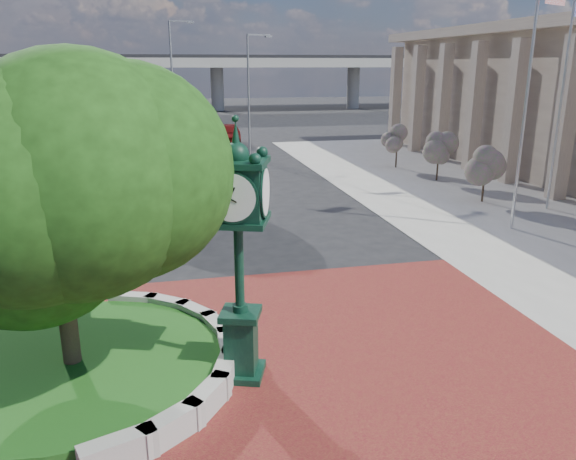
# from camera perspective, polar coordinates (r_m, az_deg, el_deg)

# --- Properties ---
(ground) EXTENTS (200.00, 200.00, 0.00)m
(ground) POSITION_cam_1_polar(r_m,az_deg,el_deg) (13.06, 1.90, -12.29)
(ground) COLOR black
(ground) RESTS_ON ground
(plaza) EXTENTS (12.00, 12.00, 0.04)m
(plaza) POSITION_cam_1_polar(r_m,az_deg,el_deg) (12.21, 3.10, -14.40)
(plaza) COLOR maroon
(plaza) RESTS_ON ground
(planter_wall) EXTENTS (2.96, 6.77, 0.54)m
(planter_wall) POSITION_cam_1_polar(r_m,az_deg,el_deg) (12.61, -10.38, -12.31)
(planter_wall) COLOR #9E9B93
(planter_wall) RESTS_ON ground
(grass_bed) EXTENTS (6.10, 6.10, 0.40)m
(grass_bed) POSITION_cam_1_polar(r_m,az_deg,el_deg) (12.81, -20.93, -13.07)
(grass_bed) COLOR #174A15
(grass_bed) RESTS_ON ground
(overpass) EXTENTS (90.00, 12.00, 7.50)m
(overpass) POSITION_cam_1_polar(r_m,az_deg,el_deg) (81.12, -11.11, 16.36)
(overpass) COLOR #9E9B93
(overpass) RESTS_ON ground
(tree_planter) EXTENTS (5.20, 5.20, 6.33)m
(tree_planter) POSITION_cam_1_polar(r_m,az_deg,el_deg) (11.56, -22.70, 2.40)
(tree_planter) COLOR #38281C
(tree_planter) RESTS_ON ground
(tree_street) EXTENTS (4.40, 4.40, 5.45)m
(tree_street) POSITION_cam_1_polar(r_m,az_deg,el_deg) (29.26, -14.86, 9.96)
(tree_street) COLOR #38281C
(tree_street) RESTS_ON ground
(post_clock) EXTENTS (1.34, 1.34, 5.31)m
(post_clock) POSITION_cam_1_polar(r_m,az_deg,el_deg) (10.99, -5.04, -1.43)
(post_clock) COLOR black
(post_clock) RESTS_ON ground
(parked_car) EXTENTS (2.83, 5.23, 1.69)m
(parked_car) POSITION_cam_1_polar(r_m,az_deg,el_deg) (46.54, -6.13, 9.67)
(parked_car) COLOR #5B0D0D
(parked_car) RESTS_ON ground
(flagpole_a) EXTENTS (1.43, 0.61, 9.60)m
(flagpole_a) POSITION_cam_1_polar(r_m,az_deg,el_deg) (23.18, 23.02, 11.83)
(flagpole_a) COLOR silver
(flagpole_a) RESTS_ON ground
(flagpole_b) EXTENTS (1.47, 0.17, 9.41)m
(flagpole_b) POSITION_cam_1_polar(r_m,az_deg,el_deg) (27.28, 26.01, 11.79)
(flagpole_b) COLOR silver
(flagpole_b) RESTS_ON ground
(street_lamp_near) EXTENTS (1.82, 0.62, 8.26)m
(street_lamp_near) POSITION_cam_1_polar(r_m,az_deg,el_deg) (39.96, -3.77, 14.37)
(street_lamp_near) COLOR slate
(street_lamp_near) RESTS_ON ground
(street_lamp_far) EXTENTS (2.24, 0.47, 9.98)m
(street_lamp_far) POSITION_cam_1_polar(r_m,az_deg,el_deg) (52.78, -11.46, 15.69)
(street_lamp_far) COLOR slate
(street_lamp_far) RESTS_ON ground
(shrub_near) EXTENTS (1.20, 1.20, 2.20)m
(shrub_near) POSITION_cam_1_polar(r_m,az_deg,el_deg) (27.89, 19.39, 5.86)
(shrub_near) COLOR #38281C
(shrub_near) RESTS_ON ground
(shrub_mid) EXTENTS (1.20, 1.20, 2.20)m
(shrub_mid) POSITION_cam_1_polar(r_m,az_deg,el_deg) (32.44, 15.05, 7.60)
(shrub_mid) COLOR #38281C
(shrub_mid) RESTS_ON ground
(shrub_far) EXTENTS (1.20, 1.20, 2.20)m
(shrub_far) POSITION_cam_1_polar(r_m,az_deg,el_deg) (36.05, 11.02, 8.70)
(shrub_far) COLOR #38281C
(shrub_far) RESTS_ON ground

